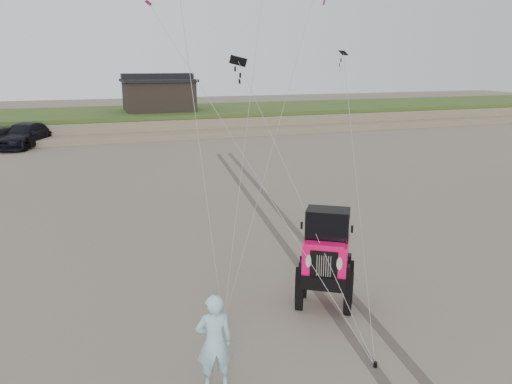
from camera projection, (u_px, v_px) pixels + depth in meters
ground at (323, 326)px, 11.80m from camera, size 160.00×160.00×0.00m
dune_ridge at (137, 121)px, 45.79m from camera, size 160.00×14.25×1.73m
cabin at (158, 94)px, 45.37m from camera, size 6.40×5.40×3.35m
truck_b at (10, 137)px, 36.62m from camera, size 4.71×3.55×1.49m
truck_c at (24, 135)px, 36.56m from camera, size 4.49×6.34×1.71m
jeep at (325, 270)px, 12.50m from camera, size 4.92×5.86×2.03m
man at (214, 342)px, 9.36m from camera, size 0.75×0.53×1.92m
stake_main at (223, 323)px, 11.82m from camera, size 0.08×0.08×0.12m
stake_aux at (375, 365)px, 10.19m from camera, size 0.08×0.08×0.12m
tire_tracks at (276, 220)px, 19.74m from camera, size 5.22×29.74×0.01m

